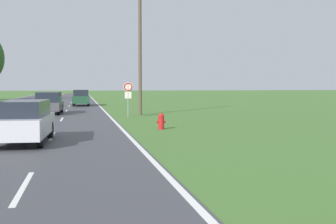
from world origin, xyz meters
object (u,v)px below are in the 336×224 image
Objects in this scene: traffic_sign at (128,91)px; car_silver_suv_approaching at (24,120)px; fire_hydrant at (161,121)px; car_dark_grey_van_mid_near at (49,102)px; car_dark_green_suv_mid_far at (81,97)px.

traffic_sign is 0.52× the size of car_silver_suv_approaching.
car_silver_suv_approaching is (-5.83, -3.76, 0.44)m from fire_hydrant.
traffic_sign is at bearing 49.81° from car_dark_grey_van_mid_near.
car_dark_green_suv_mid_far is at bearing 178.64° from car_silver_suv_approaching.
car_dark_green_suv_mid_far is (2.38, 13.08, 0.03)m from car_dark_grey_van_mid_near.
car_dark_grey_van_mid_near reaches higher than car_silver_suv_approaching.
traffic_sign is 7.28m from car_dark_grey_van_mid_near.
fire_hydrant is 0.33× the size of traffic_sign.
fire_hydrant is at bearing 27.25° from car_dark_grey_van_mid_near.
fire_hydrant is at bearing -84.86° from traffic_sign.
car_dark_grey_van_mid_near is (-6.09, 12.73, 0.47)m from fire_hydrant.
car_dark_green_suv_mid_far is (2.11, 29.56, 0.06)m from car_silver_suv_approaching.
car_silver_suv_approaching is (-5.12, -11.66, -0.92)m from traffic_sign.
car_dark_green_suv_mid_far reaches higher than fire_hydrant.
fire_hydrant is 8.05m from traffic_sign.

